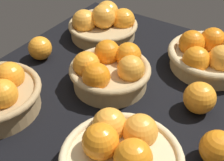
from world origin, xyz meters
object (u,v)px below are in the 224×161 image
at_px(basket_near_right, 210,55).
at_px(loose_orange_back_gap, 200,98).
at_px(basket_center, 110,70).
at_px(basket_far_right, 104,24).
at_px(loose_orange_front_gap, 40,48).
at_px(basket_near_left, 122,158).
at_px(loose_orange_side_gap, 218,148).

relative_size(basket_near_right, loose_orange_back_gap, 3.11).
relative_size(basket_center, loose_orange_back_gap, 2.75).
bearing_deg(loose_orange_back_gap, basket_far_right, 66.13).
xyz_separation_m(basket_near_right, loose_orange_front_gap, (-0.23, 0.43, -0.01)).
bearing_deg(basket_near_left, loose_orange_side_gap, -48.28).
relative_size(basket_near_left, basket_near_right, 0.99).
xyz_separation_m(basket_near_right, basket_center, (-0.22, 0.19, 0.00)).
distance_m(basket_far_right, basket_center, 0.26).
relative_size(basket_far_right, basket_center, 1.06).
bearing_deg(basket_near_right, basket_center, 138.99).
xyz_separation_m(basket_near_left, basket_center, (0.22, 0.17, 0.00)).
bearing_deg(loose_orange_back_gap, basket_center, 98.36).
distance_m(basket_far_right, basket_near_right, 0.35).
xyz_separation_m(basket_far_right, loose_orange_back_gap, (-0.17, -0.39, -0.00)).
bearing_deg(loose_orange_front_gap, loose_orange_back_gap, -84.99).
bearing_deg(basket_near_right, loose_orange_front_gap, 117.69).
bearing_deg(basket_near_right, basket_far_right, 91.74).
bearing_deg(loose_orange_back_gap, loose_orange_side_gap, -145.38).
distance_m(loose_orange_back_gap, loose_orange_side_gap, 0.15).
relative_size(loose_orange_front_gap, loose_orange_side_gap, 0.93).
xyz_separation_m(basket_near_left, loose_orange_back_gap, (0.25, -0.06, -0.00)).
height_order(basket_far_right, loose_orange_side_gap, basket_far_right).
bearing_deg(basket_center, loose_orange_back_gap, -81.64).
relative_size(basket_far_right, basket_near_right, 0.94).
relative_size(basket_center, loose_orange_front_gap, 3.05).
distance_m(basket_far_right, basket_near_left, 0.54).
xyz_separation_m(loose_orange_back_gap, loose_orange_side_gap, (-0.12, -0.09, -0.00)).
xyz_separation_m(basket_far_right, loose_orange_front_gap, (-0.21, 0.08, -0.01)).
relative_size(basket_near_right, loose_orange_front_gap, 3.46).
bearing_deg(basket_near_right, loose_orange_back_gap, -167.84).
bearing_deg(loose_orange_front_gap, basket_near_left, -116.94).
xyz_separation_m(basket_far_right, basket_near_right, (0.01, -0.35, 0.00)).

